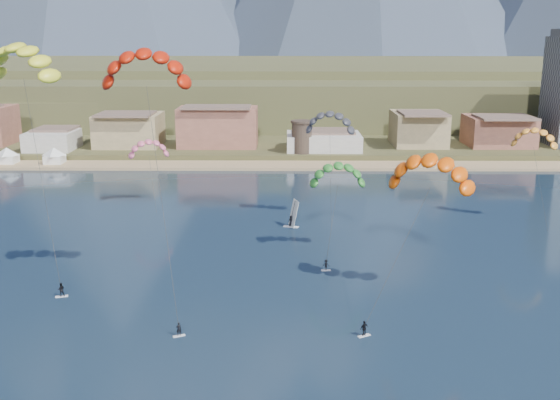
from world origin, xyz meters
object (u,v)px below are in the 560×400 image
Objects in this scene: kitesurfer_green at (338,172)px; windsurfer at (292,219)px; kitesurfer_red at (145,62)px; kitesurfer_orange at (431,167)px; kitesurfer_yellow at (22,57)px; watchtower at (302,137)px.

kitesurfer_green reaches higher than windsurfer.
kitesurfer_orange is (34.81, -0.29, -12.60)m from kitesurfer_red.
kitesurfer_yellow is at bearing 167.81° from kitesurfer_orange.
windsurfer is at bearing 25.12° from kitesurfer_yellow.
kitesurfer_red is at bearing -103.08° from watchtower.
windsurfer is at bearing -92.86° from watchtower.
kitesurfer_green is at bearing -87.27° from watchtower.
kitesurfer_yellow reaches higher than windsurfer.
watchtower is 61.97m from windsurfer.
windsurfer is at bearing 116.75° from kitesurfer_green.
watchtower is 0.39× the size of kitesurfer_orange.
watchtower is 0.55× the size of kitesurfer_green.
kitesurfer_yellow is at bearing -117.05° from watchtower.
kitesurfer_yellow reaches higher than kitesurfer_red.
kitesurfer_orange is 1.43× the size of kitesurfer_green.
kitesurfer_red is 6.95× the size of windsurfer.
kitesurfer_green is 18.48m from windsurfer.
kitesurfer_orange is (54.20, -11.71, -12.86)m from kitesurfer_yellow.
kitesurfer_yellow reaches higher than kitesurfer_green.
kitesurfer_green reaches higher than watchtower.
watchtower is 0.26× the size of kitesurfer_yellow.
windsurfer is at bearing 119.94° from kitesurfer_orange.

